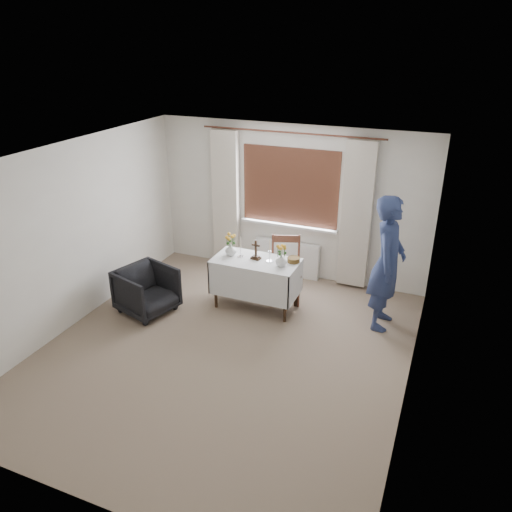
{
  "coord_description": "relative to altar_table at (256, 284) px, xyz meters",
  "views": [
    {
      "loc": [
        2.41,
        -4.8,
        3.75
      ],
      "look_at": [
        0.02,
        1.01,
        0.93
      ],
      "focal_mm": 35.0,
      "sensor_mm": 36.0,
      "label": 1
    }
  ],
  "objects": [
    {
      "name": "person",
      "position": [
        1.81,
        0.22,
        0.56
      ],
      "size": [
        0.46,
        0.69,
        1.88
      ],
      "primitive_type": "imported",
      "rotation": [
        0.0,
        0.0,
        1.56
      ],
      "color": "navy",
      "rests_on": "ground"
    },
    {
      "name": "flower_vase_left",
      "position": [
        -0.41,
        0.03,
        0.47
      ],
      "size": [
        0.18,
        0.18,
        0.18
      ],
      "primitive_type": "imported",
      "rotation": [
        0.0,
        0.0,
        0.04
      ],
      "color": "silver",
      "rests_on": "altar_table"
    },
    {
      "name": "altar_table",
      "position": [
        0.0,
        0.0,
        0.0
      ],
      "size": [
        1.24,
        0.64,
        0.76
      ],
      "primitive_type": "cube",
      "color": "silver",
      "rests_on": "ground"
    },
    {
      "name": "wooden_chair",
      "position": [
        0.33,
        0.36,
        0.12
      ],
      "size": [
        0.59,
        0.59,
        1.0
      ],
      "primitive_type": null,
      "rotation": [
        0.0,
        0.0,
        0.34
      ],
      "color": "#562D1D",
      "rests_on": "ground"
    },
    {
      "name": "ground",
      "position": [
        0.07,
        -1.21,
        -0.38
      ],
      "size": [
        5.0,
        5.0,
        0.0
      ],
      "primitive_type": "plane",
      "color": "#836D5A",
      "rests_on": "ground"
    },
    {
      "name": "flower_vase_right",
      "position": [
        0.4,
        -0.04,
        0.47
      ],
      "size": [
        0.21,
        0.21,
        0.17
      ],
      "primitive_type": "imported",
      "rotation": [
        0.0,
        0.0,
        0.37
      ],
      "color": "silver",
      "rests_on": "altar_table"
    },
    {
      "name": "wicker_basket",
      "position": [
        0.52,
        0.15,
        0.42
      ],
      "size": [
        0.24,
        0.24,
        0.07
      ],
      "primitive_type": "cylinder",
      "rotation": [
        0.0,
        0.0,
        -0.43
      ],
      "color": "brown",
      "rests_on": "altar_table"
    },
    {
      "name": "wooden_cross",
      "position": [
        -0.02,
        0.04,
        0.53
      ],
      "size": [
        0.15,
        0.12,
        0.29
      ],
      "primitive_type": null,
      "rotation": [
        0.0,
        0.0,
        -0.15
      ],
      "color": "black",
      "rests_on": "altar_table"
    },
    {
      "name": "radiator",
      "position": [
        0.07,
        1.21,
        -0.08
      ],
      "size": [
        1.1,
        0.1,
        0.6
      ],
      "primitive_type": "cube",
      "color": "white",
      "rests_on": "ground"
    },
    {
      "name": "candlestick_left",
      "position": [
        -0.25,
        0.03,
        0.54
      ],
      "size": [
        0.1,
        0.1,
        0.31
      ],
      "primitive_type": null,
      "rotation": [
        0.0,
        0.0,
        -0.15
      ],
      "color": "silver",
      "rests_on": "altar_table"
    },
    {
      "name": "armchair",
      "position": [
        -1.41,
        -0.72,
        -0.04
      ],
      "size": [
        0.92,
        0.91,
        0.68
      ],
      "primitive_type": "imported",
      "rotation": [
        0.0,
        0.0,
        1.28
      ],
      "color": "black",
      "rests_on": "ground"
    },
    {
      "name": "candlestick_right",
      "position": [
        0.2,
        0.03,
        0.55
      ],
      "size": [
        0.12,
        0.12,
        0.34
      ],
      "primitive_type": null,
      "rotation": [
        0.0,
        0.0,
        -0.34
      ],
      "color": "silver",
      "rests_on": "altar_table"
    }
  ]
}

